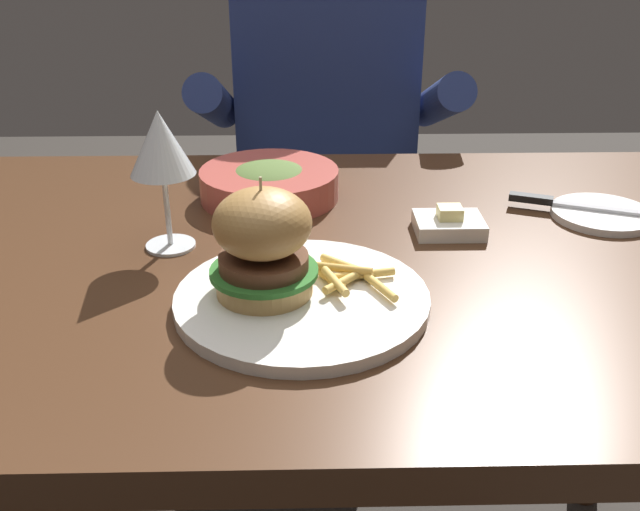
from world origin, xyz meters
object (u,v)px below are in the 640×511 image
(main_plate, at_px, (302,299))
(bread_plate, at_px, (602,214))
(butter_dish, at_px, (449,224))
(soup_bowl, at_px, (269,182))
(diner_person, at_px, (326,192))
(burger_sandwich, at_px, (263,243))
(table_knife, at_px, (566,204))
(wine_glass, at_px, (161,147))

(main_plate, relative_size, bread_plate, 1.98)
(butter_dish, xyz_separation_m, soup_bowl, (-0.24, 0.13, 0.01))
(main_plate, height_order, diner_person, diner_person)
(burger_sandwich, xyz_separation_m, butter_dish, (0.23, 0.18, -0.06))
(burger_sandwich, xyz_separation_m, table_knife, (0.41, 0.24, -0.06))
(bread_plate, bearing_deg, soup_bowl, 169.64)
(butter_dish, bearing_deg, wine_glass, -174.23)
(main_plate, relative_size, soup_bowl, 1.36)
(wine_glass, relative_size, table_knife, 0.94)
(main_plate, height_order, bread_plate, main_plate)
(wine_glass, height_order, soup_bowl, wine_glass)
(wine_glass, xyz_separation_m, soup_bowl, (0.12, 0.16, -0.11))
(wine_glass, bearing_deg, table_knife, 10.43)
(burger_sandwich, distance_m, wine_glass, 0.20)
(bread_plate, height_order, soup_bowl, soup_bowl)
(burger_sandwich, relative_size, soup_bowl, 0.64)
(wine_glass, xyz_separation_m, bread_plate, (0.58, 0.08, -0.13))
(burger_sandwich, height_order, bread_plate, burger_sandwich)
(main_plate, relative_size, diner_person, 0.23)
(bread_plate, xyz_separation_m, table_knife, (-0.05, 0.02, 0.01))
(table_knife, relative_size, diner_person, 0.16)
(wine_glass, bearing_deg, bread_plate, 7.90)
(soup_bowl, bearing_deg, table_knife, -9.09)
(table_knife, bearing_deg, wine_glass, -169.57)
(diner_person, bearing_deg, bread_plate, -57.20)
(butter_dish, distance_m, diner_person, 0.65)
(wine_glass, distance_m, bread_plate, 0.60)
(main_plate, xyz_separation_m, burger_sandwich, (-0.04, 0.00, 0.07))
(wine_glass, height_order, table_knife, wine_glass)
(table_knife, xyz_separation_m, butter_dish, (-0.18, -0.06, -0.00))
(main_plate, height_order, wine_glass, wine_glass)
(diner_person, bearing_deg, burger_sandwich, -96.49)
(butter_dish, bearing_deg, burger_sandwich, -142.02)
(table_knife, distance_m, soup_bowl, 0.42)
(burger_sandwich, relative_size, diner_person, 0.11)
(soup_bowl, bearing_deg, wine_glass, -125.64)
(main_plate, relative_size, butter_dish, 3.09)
(bread_plate, distance_m, diner_person, 0.69)
(wine_glass, bearing_deg, burger_sandwich, -49.22)
(bread_plate, distance_m, soup_bowl, 0.47)
(bread_plate, bearing_deg, butter_dish, -168.69)
(burger_sandwich, xyz_separation_m, soup_bowl, (-0.01, 0.31, -0.05))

